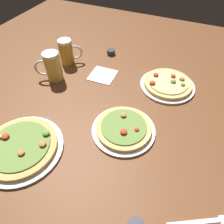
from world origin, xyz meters
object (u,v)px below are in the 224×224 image
at_px(fork_left, 202,221).
at_px(pizza_plate_side, 21,147).
at_px(ramekin_sauce, 111,52).
at_px(napkin_folded, 103,75).
at_px(pizza_plate_far, 167,84).
at_px(pizza_plate_near, 124,129).
at_px(beer_mug_amber, 67,52).
at_px(beer_mug_dark, 52,67).

bearing_deg(fork_left, pizza_plate_side, -178.66).
bearing_deg(ramekin_sauce, napkin_folded, -77.77).
bearing_deg(pizza_plate_far, pizza_plate_side, -125.35).
distance_m(pizza_plate_near, beer_mug_amber, 0.62).
xyz_separation_m(pizza_plate_near, fork_left, (0.36, -0.24, -0.01)).
bearing_deg(napkin_folded, ramekin_sauce, 102.23).
bearing_deg(pizza_plate_far, pizza_plate_near, -105.44).
bearing_deg(beer_mug_amber, pizza_plate_far, 1.96).
xyz_separation_m(pizza_plate_far, pizza_plate_side, (-0.45, -0.63, -0.00)).
relative_size(pizza_plate_side, ramekin_sauce, 6.44).
distance_m(ramekin_sauce, fork_left, 1.04).
bearing_deg(fork_left, beer_mug_dark, 153.26).
distance_m(pizza_plate_near, napkin_folded, 0.41).
distance_m(pizza_plate_side, ramekin_sauce, 0.81).
xyz_separation_m(ramekin_sauce, napkin_folded, (0.05, -0.23, -0.01)).
xyz_separation_m(napkin_folded, fork_left, (0.62, -0.56, -0.00)).
xyz_separation_m(pizza_plate_far, beer_mug_amber, (-0.61, -0.02, 0.06)).
height_order(pizza_plate_far, beer_mug_amber, beer_mug_amber).
relative_size(ramekin_sauce, napkin_folded, 0.37).
height_order(beer_mug_dark, ramekin_sauce, beer_mug_dark).
bearing_deg(fork_left, ramekin_sauce, 130.12).
bearing_deg(pizza_plate_near, fork_left, -33.36).
bearing_deg(pizza_plate_side, beer_mug_dark, 107.96).
xyz_separation_m(pizza_plate_side, beer_mug_dark, (-0.14, 0.44, 0.06)).
distance_m(pizza_plate_near, fork_left, 0.43).
height_order(beer_mug_dark, fork_left, beer_mug_dark).
relative_size(pizza_plate_far, napkin_folded, 2.04).
distance_m(pizza_plate_side, beer_mug_amber, 0.63).
bearing_deg(beer_mug_dark, pizza_plate_side, -72.04).
bearing_deg(pizza_plate_near, pizza_plate_far, 74.56).
distance_m(beer_mug_dark, beer_mug_amber, 0.17).
height_order(beer_mug_dark, napkin_folded, beer_mug_dark).
distance_m(ramekin_sauce, napkin_folded, 0.23).
relative_size(beer_mug_amber, napkin_folded, 1.06).
bearing_deg(pizza_plate_far, beer_mug_amber, -178.04).
distance_m(pizza_plate_side, fork_left, 0.71).
distance_m(beer_mug_dark, fork_left, 0.95).
bearing_deg(pizza_plate_far, napkin_folded, -171.83).
bearing_deg(beer_mug_dark, ramekin_sauce, 63.50).
bearing_deg(ramekin_sauce, pizza_plate_side, -92.66).
relative_size(pizza_plate_side, beer_mug_amber, 2.24).
xyz_separation_m(pizza_plate_far, fork_left, (0.26, -0.61, -0.01)).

